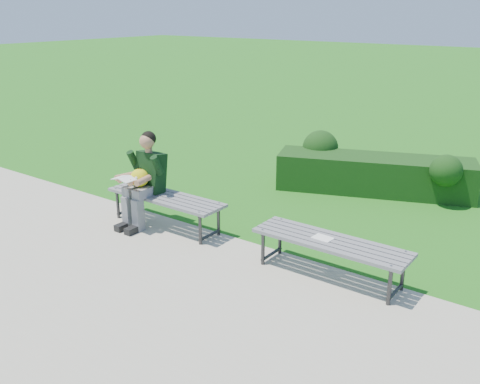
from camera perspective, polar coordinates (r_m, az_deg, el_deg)
ground at (r=7.16m, az=-0.35°, el=-5.07°), size 80.00×80.00×0.00m
walkway at (r=5.99m, az=-10.53°, el=-10.44°), size 30.00×3.50×0.02m
hedge at (r=9.20m, az=13.78°, el=2.27°), size 3.25×1.87×0.89m
bench_left at (r=7.46m, az=-7.94°, el=-0.80°), size 1.80×0.50×0.46m
bench_right at (r=6.09m, az=9.63°, el=-5.57°), size 1.80×0.50×0.46m
seated_boy at (r=7.50m, az=-10.21°, el=1.62°), size 0.56×0.76×1.31m
paper_sheet at (r=6.11m, az=8.82°, el=-4.86°), size 0.23×0.18×0.01m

